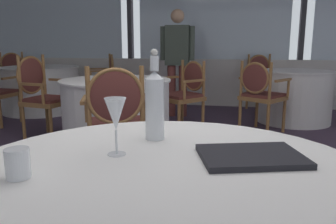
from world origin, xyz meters
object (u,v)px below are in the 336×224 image
object	(u,v)px
menu_book	(251,156)
dining_chair_1_0	(186,90)
dining_chair_1_2	(116,116)
dining_chair_1_1	(41,90)
water_bottle	(155,103)
dining_chair_0_1	(262,77)
wine_glass	(115,115)
dining_chair_3_2	(105,77)
water_tumbler	(18,163)
dining_chair_3_0	(15,73)
dining_chair_0_2	(260,91)
diner_person_0	(177,57)

from	to	relation	value
menu_book	dining_chair_1_0	bearing A→B (deg)	85.81
dining_chair_1_2	dining_chair_1_1	bearing A→B (deg)	30.07
dining_chair_1_0	dining_chair_1_2	bearing A→B (deg)	30.14
water_bottle	dining_chair_0_1	distance (m)	4.77
dining_chair_0_1	dining_chair_1_2	size ratio (longest dim) A/B	0.98
wine_glass	dining_chair_3_2	size ratio (longest dim) A/B	0.21
wine_glass	dining_chair_1_2	bearing A→B (deg)	109.72
water_tumbler	dining_chair_1_2	size ratio (longest dim) A/B	0.09
water_tumbler	menu_book	distance (m)	0.73
water_bottle	wine_glass	distance (m)	0.24
menu_book	dining_chair_1_0	world-z (taller)	dining_chair_1_0
dining_chair_1_0	dining_chair_1_1	world-z (taller)	dining_chair_1_1
water_tumbler	dining_chair_0_1	bearing A→B (deg)	78.08
menu_book	wine_glass	bearing A→B (deg)	169.26
dining_chair_1_2	dining_chair_3_0	size ratio (longest dim) A/B	1.00
menu_book	dining_chair_0_2	xyz separation A→B (m)	(0.27, 3.22, -0.21)
menu_book	dining_chair_0_2	bearing A→B (deg)	69.13
dining_chair_0_1	water_bottle	bearing A→B (deg)	-34.42
dining_chair_1_0	dining_chair_1_1	xyz separation A→B (m)	(-1.67, -0.59, 0.03)
dining_chair_0_1	diner_person_0	world-z (taller)	diner_person_0
wine_glass	menu_book	world-z (taller)	wine_glass
wine_glass	dining_chair_0_1	world-z (taller)	same
dining_chair_1_2	diner_person_0	world-z (taller)	diner_person_0
dining_chair_0_1	diner_person_0	size ratio (longest dim) A/B	0.58
wine_glass	dining_chair_0_2	distance (m)	3.36
dining_chair_1_2	dining_chair_3_0	xyz separation A→B (m)	(-3.15, 3.25, 0.01)
wine_glass	dining_chair_1_2	size ratio (longest dim) A/B	0.21
dining_chair_0_1	dining_chair_3_2	size ratio (longest dim) A/B	1.00
water_bottle	menu_book	distance (m)	0.43
dining_chair_1_2	dining_chair_3_0	world-z (taller)	dining_chair_3_0
dining_chair_1_0	water_bottle	bearing A→B (deg)	45.85
water_tumbler	menu_book	world-z (taller)	water_tumbler
dining_chair_1_0	diner_person_0	size ratio (longest dim) A/B	0.56
wine_glass	dining_chair_1_0	world-z (taller)	wine_glass
menu_book	dining_chair_1_2	xyz separation A→B (m)	(-0.97, 1.38, -0.19)
wine_glass	dining_chair_1_1	size ratio (longest dim) A/B	0.20
water_tumbler	dining_chair_1_0	bearing A→B (deg)	89.73
water_tumbler	dining_chair_0_2	size ratio (longest dim) A/B	0.10
dining_chair_0_2	diner_person_0	world-z (taller)	diner_person_0
water_bottle	dining_chair_1_2	distance (m)	1.38
dining_chair_1_0	diner_person_0	distance (m)	1.06
dining_chair_3_0	dining_chair_3_2	distance (m)	1.85
menu_book	dining_chair_1_1	world-z (taller)	dining_chair_1_1
dining_chair_1_1	water_bottle	bearing A→B (deg)	-39.89
water_tumbler	dining_chair_1_2	bearing A→B (deg)	100.18
water_tumbler	dining_chair_1_0	size ratio (longest dim) A/B	0.10
dining_chair_1_2	water_bottle	bearing A→B (deg)	-173.18
dining_chair_0_1	diner_person_0	xyz separation A→B (m)	(-1.34, -0.79, 0.37)
wine_glass	dining_chair_0_1	xyz separation A→B (m)	(0.88, 4.91, -0.33)
wine_glass	dining_chair_1_1	distance (m)	3.19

